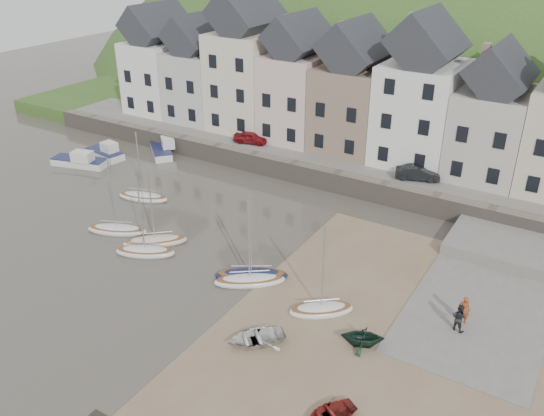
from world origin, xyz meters
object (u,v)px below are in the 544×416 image
Objects in this scene: rowboat_green at (363,336)px; person_red at (464,310)px; sailboat_0 at (143,197)px; person_dark at (459,317)px; rowboat_white at (255,338)px; car_right at (418,173)px; car_left at (251,138)px; rowboat_red at (329,414)px.

person_red is (4.24, 4.92, 0.33)m from rowboat_green.
person_red is at bearing -5.38° from sailboat_0.
person_dark is (-0.07, -0.84, -0.03)m from person_red.
car_right is at bearing 129.71° from rowboat_white.
sailboat_0 is 13.27m from car_left.
sailboat_0 is 1.70× the size of car_right.
rowboat_green is 0.88× the size of rowboat_red.
sailboat_0 reaches higher than person_dark.
person_dark is (4.17, 4.08, 0.29)m from rowboat_green.
rowboat_red is 26.55m from car_right.
rowboat_red is (5.97, -2.72, -0.06)m from rowboat_white.
rowboat_red is 11.16m from person_red.
sailboat_0 is 21.17m from rowboat_white.
sailboat_0 is 3.51× the size of person_red.
rowboat_green is 1.34× the size of person_red.
rowboat_green is 1.39× the size of person_dark.
person_dark reaches higher than rowboat_red.
person_red is (27.84, -2.62, 0.76)m from sailboat_0.
sailboat_0 is at bearing -177.58° from rowboat_red.
rowboat_green is at bearing -147.22° from car_left.
person_red is at bearing -134.58° from car_left.
person_red is 17.52m from car_right.
car_right is at bearing -69.82° from person_red.
sailboat_0 reaches higher than car_right.
car_left is at bearing 78.56° from sailboat_0.
car_left reaches higher than rowboat_green.
rowboat_red is 34.01m from car_left.
car_left reaches higher than person_red.
rowboat_white is 11.74m from person_dark.
rowboat_green is 5.73m from rowboat_red.
rowboat_red is at bearing 171.59° from car_right.
car_left is 0.92× the size of car_right.
person_red reaches higher than person_dark.
sailboat_0 is 27.71m from rowboat_red.
person_red is (3.48, 10.58, 0.68)m from rowboat_red.
rowboat_green is 29.32m from car_left.
rowboat_green is at bearing 58.66° from person_dark.
sailboat_0 reaches higher than rowboat_red.
rowboat_white is at bearing -84.22° from rowboat_green.
rowboat_white is at bearing 158.23° from car_right.
car_right is at bearing 130.93° from rowboat_red.
person_dark reaches higher than rowboat_green.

